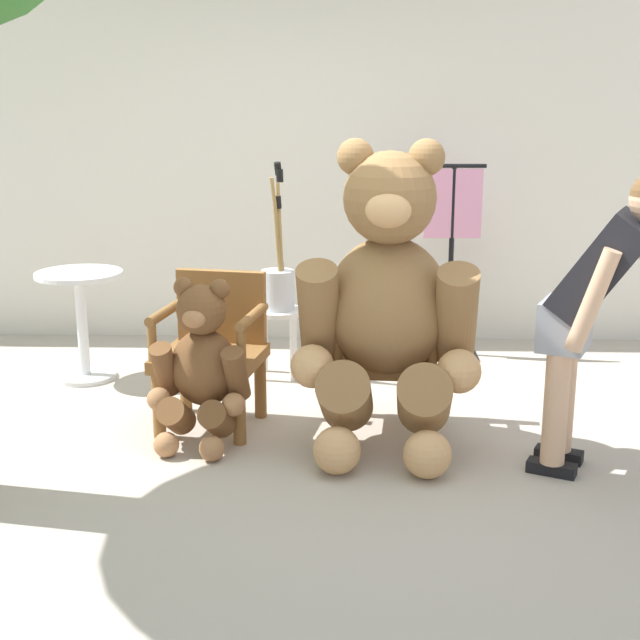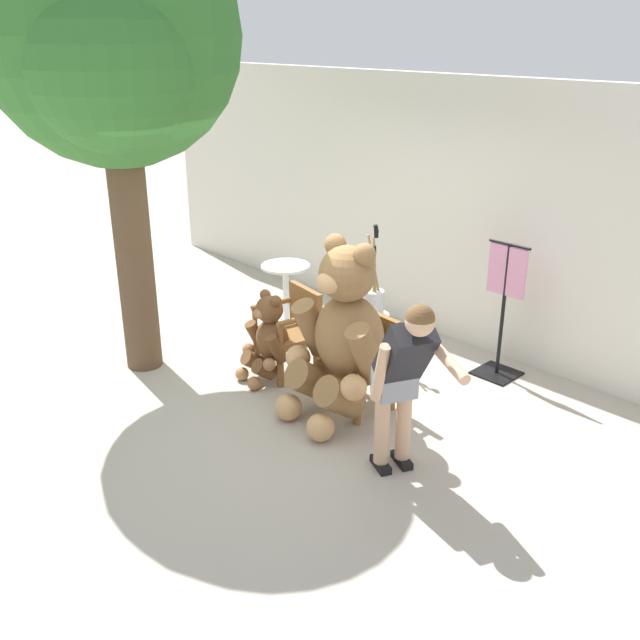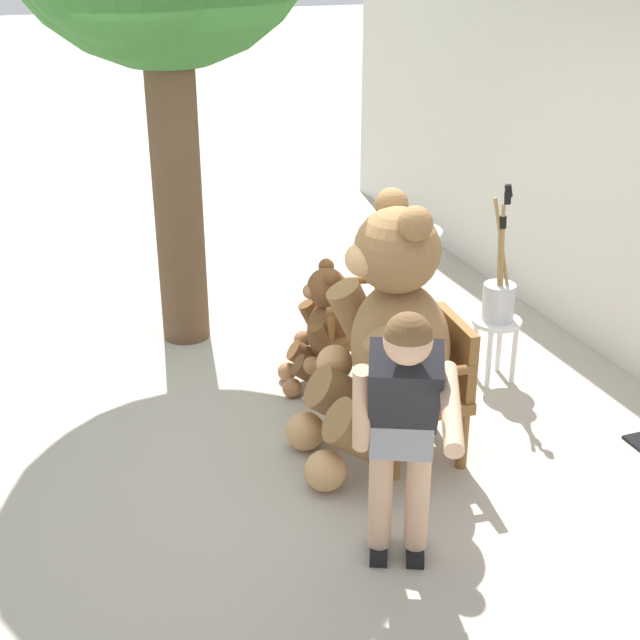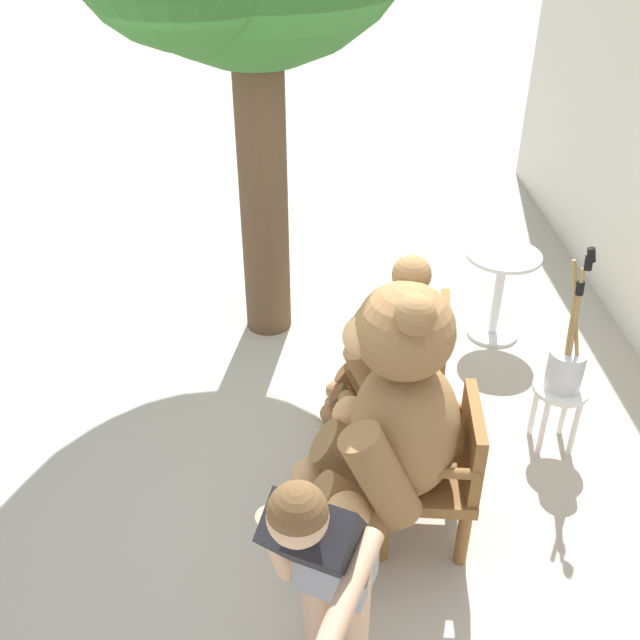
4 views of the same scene
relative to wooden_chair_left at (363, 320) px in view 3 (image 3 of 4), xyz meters
name	(u,v)px [view 3 (image 3 of 4)]	position (x,y,z in m)	size (l,w,h in m)	color
ground_plane	(322,424)	(0.48, -0.48, -0.46)	(60.00, 60.00, 0.00)	#B2A899
wooden_chair_left	(363,320)	(0.00, 0.00, 0.00)	(0.64, 0.61, 0.86)	brown
wooden_chair_right	(426,383)	(0.98, 0.00, 0.00)	(0.60, 0.56, 0.86)	brown
teddy_bear_large	(386,339)	(0.96, -0.27, 0.33)	(0.98, 0.95, 1.62)	olive
teddy_bear_small	(323,328)	(-0.02, -0.29, -0.02)	(0.56, 0.55, 0.90)	brown
person_visitor	(403,414)	(1.94, -0.62, 0.44)	(0.88, 0.50, 1.50)	black
white_stool	(496,333)	(0.30, 0.87, -0.11)	(0.34, 0.34, 0.46)	white
brush_bucket	(499,295)	(0.30, 0.87, 0.18)	(0.22, 0.22, 0.96)	silver
round_side_table	(406,262)	(-0.98, 0.78, -0.01)	(0.56, 0.56, 0.72)	silver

